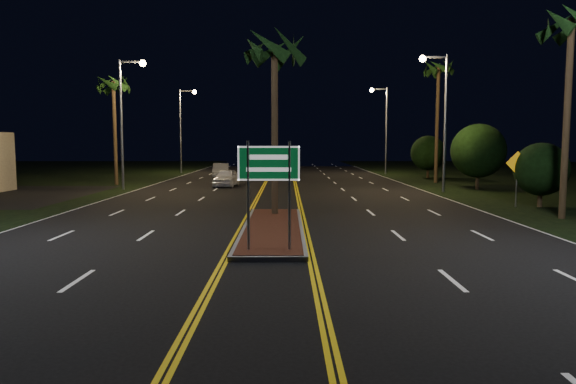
{
  "coord_description": "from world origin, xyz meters",
  "views": [
    {
      "loc": [
        0.51,
        -12.05,
        3.29
      ],
      "look_at": [
        0.56,
        2.44,
        1.9
      ],
      "focal_mm": 32.0,
      "sensor_mm": 36.0,
      "label": 1
    }
  ],
  "objects_px": {
    "median_island": "(273,228)",
    "shrub_far": "(428,153)",
    "highway_sign": "(269,174)",
    "palm_right_near": "(572,25)",
    "warning_sign": "(517,170)",
    "car_far": "(221,169)",
    "streetlight_left_mid": "(126,109)",
    "streetlight_right_far": "(383,120)",
    "palm_median": "(274,50)",
    "car_near": "(226,176)",
    "streetlight_left_far": "(184,121)",
    "palm_left_far": "(113,85)",
    "streetlight_right_mid": "(440,107)",
    "palm_right_far": "(439,70)",
    "shrub_mid": "(478,151)",
    "shrub_near": "(541,169)"
  },
  "relations": [
    {
      "from": "median_island",
      "to": "car_near",
      "type": "relative_size",
      "value": 2.23
    },
    {
      "from": "car_far",
      "to": "car_near",
      "type": "bearing_deg",
      "value": -85.75
    },
    {
      "from": "palm_median",
      "to": "highway_sign",
      "type": "bearing_deg",
      "value": -90.0
    },
    {
      "from": "median_island",
      "to": "palm_left_far",
      "type": "xyz_separation_m",
      "value": [
        -12.8,
        21.0,
        7.66
      ]
    },
    {
      "from": "streetlight_left_far",
      "to": "palm_left_far",
      "type": "bearing_deg",
      "value": -97.78
    },
    {
      "from": "streetlight_right_far",
      "to": "car_near",
      "type": "bearing_deg",
      "value": -133.6
    },
    {
      "from": "streetlight_left_mid",
      "to": "shrub_far",
      "type": "height_order",
      "value": "streetlight_left_mid"
    },
    {
      "from": "palm_median",
      "to": "shrub_far",
      "type": "bearing_deg",
      "value": 61.58
    },
    {
      "from": "palm_right_far",
      "to": "warning_sign",
      "type": "bearing_deg",
      "value": -91.84
    },
    {
      "from": "car_far",
      "to": "warning_sign",
      "type": "height_order",
      "value": "warning_sign"
    },
    {
      "from": "median_island",
      "to": "streetlight_left_mid",
      "type": "relative_size",
      "value": 1.14
    },
    {
      "from": "palm_median",
      "to": "warning_sign",
      "type": "xyz_separation_m",
      "value": [
        12.29,
        3.53,
        -5.38
      ]
    },
    {
      "from": "median_island",
      "to": "shrub_far",
      "type": "bearing_deg",
      "value": 64.55
    },
    {
      "from": "palm_right_near",
      "to": "warning_sign",
      "type": "relative_size",
      "value": 3.25
    },
    {
      "from": "palm_right_far",
      "to": "streetlight_right_mid",
      "type": "bearing_deg",
      "value": -105.29
    },
    {
      "from": "streetlight_left_mid",
      "to": "car_far",
      "type": "relative_size",
      "value": 1.89
    },
    {
      "from": "palm_median",
      "to": "car_near",
      "type": "relative_size",
      "value": 1.81
    },
    {
      "from": "streetlight_right_mid",
      "to": "palm_median",
      "type": "height_order",
      "value": "streetlight_right_mid"
    },
    {
      "from": "highway_sign",
      "to": "streetlight_left_far",
      "type": "distance_m",
      "value": 42.67
    },
    {
      "from": "streetlight_left_far",
      "to": "car_far",
      "type": "height_order",
      "value": "streetlight_left_far"
    },
    {
      "from": "palm_left_far",
      "to": "palm_right_near",
      "type": "height_order",
      "value": "palm_right_near"
    },
    {
      "from": "streetlight_right_far",
      "to": "shrub_far",
      "type": "xyz_separation_m",
      "value": [
        3.19,
        -6.0,
        -3.32
      ]
    },
    {
      "from": "palm_median",
      "to": "palm_left_far",
      "type": "distance_m",
      "value": 21.69
    },
    {
      "from": "palm_right_near",
      "to": "car_far",
      "type": "relative_size",
      "value": 1.95
    },
    {
      "from": "median_island",
      "to": "car_far",
      "type": "bearing_deg",
      "value": 100.99
    },
    {
      "from": "median_island",
      "to": "highway_sign",
      "type": "distance_m",
      "value": 4.8
    },
    {
      "from": "shrub_near",
      "to": "shrub_mid",
      "type": "distance_m",
      "value": 10.04
    },
    {
      "from": "streetlight_right_mid",
      "to": "shrub_mid",
      "type": "height_order",
      "value": "streetlight_right_mid"
    },
    {
      "from": "shrub_far",
      "to": "palm_left_far",
      "type": "bearing_deg",
      "value": -163.26
    },
    {
      "from": "streetlight_right_mid",
      "to": "shrub_far",
      "type": "height_order",
      "value": "streetlight_right_mid"
    },
    {
      "from": "streetlight_left_mid",
      "to": "shrub_mid",
      "type": "height_order",
      "value": "streetlight_left_mid"
    },
    {
      "from": "streetlight_right_far",
      "to": "shrub_near",
      "type": "xyz_separation_m",
      "value": [
        2.89,
        -28.0,
        -3.71
      ]
    },
    {
      "from": "streetlight_right_far",
      "to": "palm_right_far",
      "type": "distance_m",
      "value": 12.69
    },
    {
      "from": "streetlight_left_far",
      "to": "streetlight_right_far",
      "type": "distance_m",
      "value": 21.32
    },
    {
      "from": "streetlight_left_mid",
      "to": "streetlight_right_far",
      "type": "xyz_separation_m",
      "value": [
        21.23,
        18.0,
        0.0
      ]
    },
    {
      "from": "streetlight_right_mid",
      "to": "car_far",
      "type": "distance_m",
      "value": 21.99
    },
    {
      "from": "shrub_mid",
      "to": "streetlight_left_mid",
      "type": "bearing_deg",
      "value": 180.0
    },
    {
      "from": "palm_right_far",
      "to": "shrub_near",
      "type": "relative_size",
      "value": 3.12
    },
    {
      "from": "shrub_near",
      "to": "warning_sign",
      "type": "distance_m",
      "value": 1.21
    },
    {
      "from": "palm_left_far",
      "to": "shrub_near",
      "type": "bearing_deg",
      "value": -28.03
    },
    {
      "from": "shrub_near",
      "to": "streetlight_right_far",
      "type": "bearing_deg",
      "value": 95.89
    },
    {
      "from": "palm_right_far",
      "to": "car_near",
      "type": "xyz_separation_m",
      "value": [
        -16.83,
        -3.38,
        -8.38
      ]
    },
    {
      "from": "palm_left_far",
      "to": "palm_right_far",
      "type": "distance_m",
      "value": 25.72
    },
    {
      "from": "highway_sign",
      "to": "palm_right_far",
      "type": "bearing_deg",
      "value": 64.8
    },
    {
      "from": "highway_sign",
      "to": "palm_left_far",
      "type": "height_order",
      "value": "palm_left_far"
    },
    {
      "from": "streetlight_left_far",
      "to": "palm_right_near",
      "type": "xyz_separation_m",
      "value": [
        23.11,
        -34.0,
        2.56
      ]
    },
    {
      "from": "streetlight_left_far",
      "to": "car_near",
      "type": "distance_m",
      "value": 19.21
    },
    {
      "from": "streetlight_left_mid",
      "to": "palm_right_near",
      "type": "bearing_deg",
      "value": -31.2
    },
    {
      "from": "palm_median",
      "to": "car_near",
      "type": "distance_m",
      "value": 17.85
    },
    {
      "from": "highway_sign",
      "to": "car_near",
      "type": "relative_size",
      "value": 0.7
    }
  ]
}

